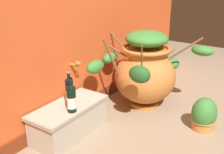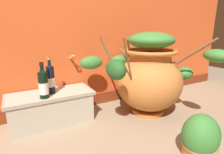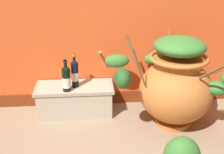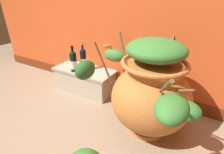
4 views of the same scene
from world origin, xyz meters
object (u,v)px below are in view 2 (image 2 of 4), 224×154
object	(u,v)px
terracotta_urn	(148,75)
wine_bottle_left	(43,84)
potted_shrub	(200,139)
wine_bottle_middle	(51,78)

from	to	relation	value
terracotta_urn	wine_bottle_left	bearing A→B (deg)	169.77
terracotta_urn	wine_bottle_left	xyz separation A→B (m)	(-0.98, 0.18, 0.01)
terracotta_urn	potted_shrub	xyz separation A→B (m)	(-0.14, -0.71, -0.27)
wine_bottle_middle	potted_shrub	world-z (taller)	wine_bottle_middle
terracotta_urn	wine_bottle_left	world-z (taller)	terracotta_urn
wine_bottle_left	wine_bottle_middle	bearing A→B (deg)	49.23
wine_bottle_left	wine_bottle_middle	distance (m)	0.12
wine_bottle_left	potted_shrub	bearing A→B (deg)	-46.44
terracotta_urn	wine_bottle_left	size ratio (longest dim) A/B	4.06
wine_bottle_middle	potted_shrub	distance (m)	1.27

